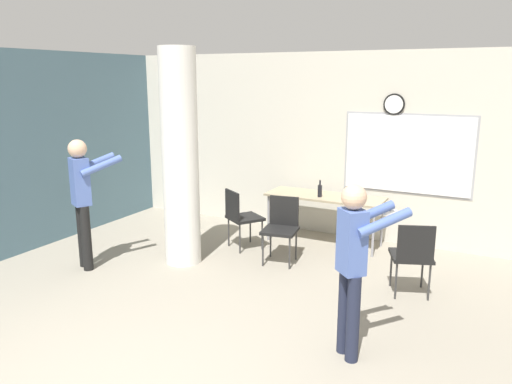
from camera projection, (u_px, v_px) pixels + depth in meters
name	position (u px, v px, depth m)	size (l,w,h in m)	color
wall_left_accent	(33.00, 151.00, 7.07)	(0.12, 7.00, 2.80)	slate
wall_back	(329.00, 145.00, 7.70)	(8.00, 0.15, 2.80)	beige
support_pillar	(180.00, 159.00, 6.42)	(0.47, 0.47, 2.80)	silver
folding_table	(325.00, 199.00, 7.32)	(1.72, 0.61, 0.73)	tan
bottle_on_table	(320.00, 190.00, 7.21)	(0.06, 0.06, 0.25)	black
chair_table_left	(241.00, 214.00, 7.12)	(0.61, 0.61, 0.87)	black
chair_table_front	(281.00, 225.00, 6.63)	(0.51, 0.51, 0.87)	black
chair_mid_room	(413.00, 253.00, 5.56)	(0.57, 0.57, 0.87)	black
person_watching_back	(83.00, 194.00, 6.30)	(0.57, 0.68, 1.68)	black
person_playing_side	(354.00, 258.00, 4.26)	(0.60, 0.61, 1.57)	#1E2338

